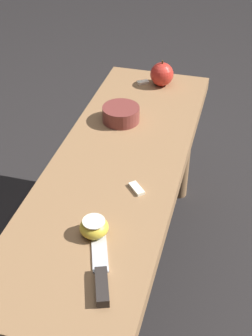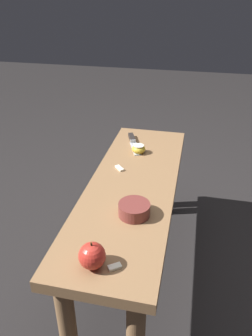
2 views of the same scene
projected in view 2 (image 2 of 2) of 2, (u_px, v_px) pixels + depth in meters
The scene contains 8 objects.
ground_plane at pixel (131, 270), 1.53m from camera, with size 8.00×8.00×0.00m, color black.
wooden_bench at pixel (132, 202), 1.34m from camera, with size 1.08×0.34×0.48m.
knife at pixel (133, 141), 1.62m from camera, with size 0.22×0.10×0.02m.
apple_whole at pixel (92, 256), 0.90m from camera, with size 0.08×0.08×0.09m.
apple_cut at pixel (139, 149), 1.51m from camera, with size 0.06×0.06×0.04m.
apple_slice_near_knife at pixel (119, 168), 1.39m from camera, with size 0.05×0.05×0.01m.
apple_slice_center at pixel (115, 267), 0.91m from camera, with size 0.04×0.04×0.01m.
bowl at pixel (134, 209), 1.11m from camera, with size 0.11×0.11×0.04m.
Camera 2 is at (1.07, 0.21, 1.18)m, focal length 35.00 mm.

